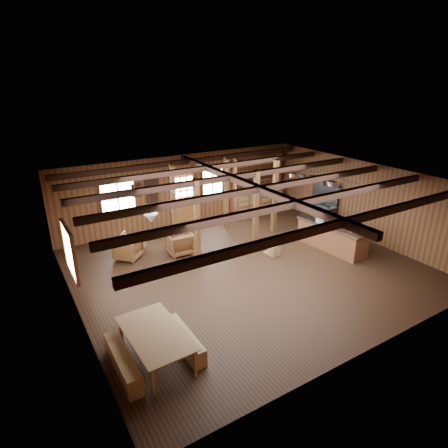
% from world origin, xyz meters
% --- Properties ---
extents(room, '(10.04, 9.04, 2.84)m').
position_xyz_m(room, '(0.00, 0.00, 1.40)').
color(room, black).
rests_on(room, ground).
extents(ceiling_joists, '(9.80, 8.82, 0.18)m').
position_xyz_m(ceiling_joists, '(0.00, 0.18, 2.68)').
color(ceiling_joists, black).
rests_on(ceiling_joists, ceiling).
extents(timber_posts, '(3.95, 2.35, 2.80)m').
position_xyz_m(timber_posts, '(0.52, 2.08, 1.40)').
color(timber_posts, '#4D2716').
rests_on(timber_posts, floor).
extents(back_door, '(1.02, 0.08, 2.15)m').
position_xyz_m(back_door, '(0.00, 4.45, 0.88)').
color(back_door, brown).
rests_on(back_door, floor).
extents(window_back_left, '(1.32, 0.06, 1.32)m').
position_xyz_m(window_back_left, '(-2.60, 4.46, 1.60)').
color(window_back_left, white).
rests_on(window_back_left, wall_back).
extents(window_back_right, '(1.02, 0.06, 1.32)m').
position_xyz_m(window_back_right, '(1.30, 4.46, 1.60)').
color(window_back_right, white).
rests_on(window_back_right, wall_back).
extents(window_left, '(0.14, 1.24, 1.32)m').
position_xyz_m(window_left, '(-4.96, 0.50, 1.60)').
color(window_left, white).
rests_on(window_left, wall_back).
extents(notice_boards, '(1.08, 0.03, 0.90)m').
position_xyz_m(notice_boards, '(-1.50, 4.46, 1.64)').
color(notice_boards, silver).
rests_on(notice_boards, wall_back).
extents(back_counter, '(2.55, 0.60, 2.45)m').
position_xyz_m(back_counter, '(3.40, 4.20, 0.60)').
color(back_counter, brown).
rests_on(back_counter, floor).
extents(pendant_lamps, '(1.86, 2.36, 0.66)m').
position_xyz_m(pendant_lamps, '(-2.25, 1.00, 2.25)').
color(pendant_lamps, '#2D2D30').
rests_on(pendant_lamps, ceiling).
extents(pot_rack, '(0.40, 3.00, 0.45)m').
position_xyz_m(pot_rack, '(3.17, 0.35, 2.27)').
color(pot_rack, '#2D2D30').
rests_on(pot_rack, ceiling).
extents(kitchen_island, '(1.13, 2.58, 1.20)m').
position_xyz_m(kitchen_island, '(3.30, -0.33, 0.48)').
color(kitchen_island, brown).
rests_on(kitchen_island, floor).
extents(step_stool, '(0.43, 0.34, 0.36)m').
position_xyz_m(step_stool, '(1.28, 0.28, 0.18)').
color(step_stool, olive).
rests_on(step_stool, floor).
extents(commercial_range, '(0.78, 1.46, 1.81)m').
position_xyz_m(commercial_range, '(4.65, 1.66, 0.60)').
color(commercial_range, '#2D2D30').
rests_on(commercial_range, floor).
extents(dining_table, '(1.15, 1.99, 0.69)m').
position_xyz_m(dining_table, '(-3.90, -2.37, 0.34)').
color(dining_table, olive).
rests_on(dining_table, floor).
extents(bench_wall, '(0.31, 1.63, 0.45)m').
position_xyz_m(bench_wall, '(-4.65, -2.37, 0.22)').
color(bench_wall, olive).
rests_on(bench_wall, floor).
extents(bench_aisle, '(0.28, 1.52, 0.42)m').
position_xyz_m(bench_aisle, '(-3.28, -2.37, 0.21)').
color(bench_aisle, olive).
rests_on(bench_aisle, floor).
extents(armchair_a, '(1.10, 1.10, 0.72)m').
position_xyz_m(armchair_a, '(-2.96, 2.57, 0.36)').
color(armchair_a, brown).
rests_on(armchair_a, floor).
extents(armchair_b, '(0.84, 0.86, 0.75)m').
position_xyz_m(armchair_b, '(-1.36, 2.04, 0.37)').
color(armchair_b, brown).
rests_on(armchair_b, floor).
extents(armchair_c, '(1.02, 1.02, 0.68)m').
position_xyz_m(armchair_c, '(-2.68, 2.95, 0.34)').
color(armchair_c, olive).
rests_on(armchair_c, floor).
extents(counter_pot, '(0.32, 0.32, 0.19)m').
position_xyz_m(counter_pot, '(3.33, 0.34, 1.04)').
color(counter_pot, '#B0B3B7').
rests_on(counter_pot, kitchen_island).
extents(bowl, '(0.28, 0.28, 0.06)m').
position_xyz_m(bowl, '(3.19, 0.05, 0.97)').
color(bowl, silver).
rests_on(bowl, kitchen_island).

